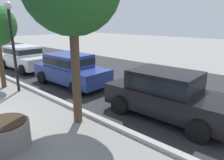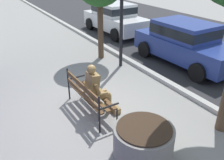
{
  "view_description": "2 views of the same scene",
  "coord_description": "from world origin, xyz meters",
  "views": [
    {
      "loc": [
        7.22,
        -1.24,
        3.1
      ],
      "look_at": [
        1.72,
        4.66,
        0.8
      ],
      "focal_mm": 33.05,
      "sensor_mm": 36.0,
      "label": 1
    },
    {
      "loc": [
        4.91,
        -2.1,
        3.54
      ],
      "look_at": [
        0.1,
        0.75,
        0.75
      ],
      "focal_mm": 38.37,
      "sensor_mm": 36.0,
      "label": 2
    }
  ],
  "objects": [
    {
      "name": "curb_stone",
      "position": [
        0.0,
        2.9,
        0.06
      ],
      "size": [
        60.0,
        0.2,
        0.12
      ],
      "primitive_type": "cube",
      "color": "#B2AFA8",
      "rests_on": "ground"
    },
    {
      "name": "ground_plane",
      "position": [
        0.0,
        0.0,
        0.0
      ],
      "size": [
        80.0,
        80.0,
        0.0
      ],
      "primitive_type": "plane",
      "color": "gray"
    },
    {
      "name": "parked_car_white",
      "position": [
        -6.21,
        4.65,
        0.84
      ],
      "size": [
        4.15,
        2.02,
        1.56
      ],
      "color": "silver",
      "rests_on": "ground"
    },
    {
      "name": "parked_car_blue",
      "position": [
        -1.11,
        4.65,
        0.84
      ],
      "size": [
        4.15,
        2.02,
        1.56
      ],
      "color": "navy",
      "rests_on": "ground"
    },
    {
      "name": "concrete_planter",
      "position": [
        2.05,
        0.32,
        0.34
      ],
      "size": [
        1.2,
        1.2,
        0.68
      ],
      "color": "gray",
      "rests_on": "ground"
    },
    {
      "name": "park_bench",
      "position": [
        0.1,
        0.04,
        0.54
      ],
      "size": [
        1.81,
        0.57,
        0.95
      ],
      "color": "brown",
      "rests_on": "ground"
    },
    {
      "name": "bronze_statue_seated",
      "position": [
        0.26,
        0.26,
        0.67
      ],
      "size": [
        0.64,
        0.76,
        1.37
      ],
      "color": "olive",
      "rests_on": "ground"
    }
  ]
}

